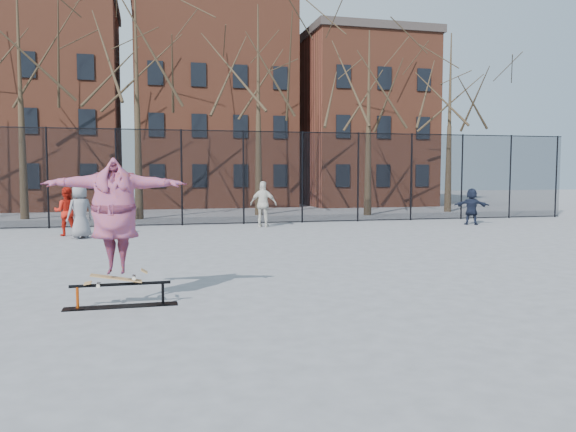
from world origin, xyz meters
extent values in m
plane|color=slate|center=(0.00, 0.00, 0.00)|extent=(100.00, 100.00, 0.00)
cube|color=black|center=(-3.20, -1.16, 0.01)|extent=(1.84, 0.28, 0.01)
cylinder|color=#C3410B|center=(-3.88, -1.16, 0.19)|extent=(0.05, 0.05, 0.38)
cylinder|color=black|center=(-2.52, -1.16, 0.19)|extent=(0.05, 0.05, 0.38)
cylinder|color=black|center=(-3.20, -1.16, 0.38)|extent=(1.62, 0.05, 0.05)
imported|color=#673B95|center=(-3.27, -1.16, 1.46)|extent=(2.39, 0.88, 1.90)
imported|color=slate|center=(-4.98, 9.14, 0.92)|extent=(1.07, 0.99, 1.84)
imported|color=#B71B10|center=(-5.56, 10.16, 0.85)|extent=(0.83, 0.65, 1.70)
imported|color=silver|center=(1.76, 11.50, 0.93)|extent=(1.18, 0.87, 1.86)
imported|color=#181E30|center=(10.53, 10.41, 0.77)|extent=(1.47, 1.13, 1.55)
cylinder|color=black|center=(-6.60, 13.00, 2.00)|extent=(0.07, 0.07, 4.00)
cylinder|color=black|center=(-4.00, 13.00, 2.00)|extent=(0.07, 0.07, 4.00)
cylinder|color=black|center=(-1.40, 13.00, 2.00)|extent=(0.07, 0.07, 4.00)
cylinder|color=black|center=(1.20, 13.00, 2.00)|extent=(0.07, 0.07, 4.00)
cylinder|color=black|center=(3.80, 13.00, 2.00)|extent=(0.07, 0.07, 4.00)
cylinder|color=black|center=(6.40, 13.00, 2.00)|extent=(0.07, 0.07, 4.00)
cylinder|color=black|center=(9.00, 13.00, 2.00)|extent=(0.07, 0.07, 4.00)
cylinder|color=black|center=(11.60, 13.00, 2.00)|extent=(0.07, 0.07, 4.00)
cylinder|color=black|center=(14.20, 13.00, 2.00)|extent=(0.07, 0.07, 4.00)
cylinder|color=black|center=(16.80, 13.00, 2.00)|extent=(0.07, 0.07, 4.00)
cube|color=black|center=(0.00, 13.00, 2.00)|extent=(34.00, 0.01, 4.00)
cylinder|color=black|center=(0.00, 13.00, 3.96)|extent=(34.00, 0.04, 0.04)
cone|color=black|center=(-8.50, 17.80, 2.31)|extent=(0.40, 0.40, 4.62)
cone|color=black|center=(-3.00, 16.50, 2.31)|extent=(0.40, 0.40, 4.62)
cone|color=black|center=(2.50, 17.80, 2.31)|extent=(0.40, 0.40, 4.62)
cone|color=black|center=(8.00, 16.50, 2.31)|extent=(0.40, 0.40, 4.62)
cone|color=black|center=(13.50, 17.80, 2.31)|extent=(0.40, 0.40, 4.62)
cube|color=brown|center=(-9.00, 26.00, 6.00)|extent=(9.00, 7.00, 12.00)
cube|color=brown|center=(1.50, 26.00, 6.50)|extent=(10.00, 7.00, 13.00)
cube|color=brown|center=(11.50, 26.00, 5.50)|extent=(8.00, 7.00, 11.00)
camera|label=1|loc=(-2.71, -10.73, 2.24)|focal=35.00mm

